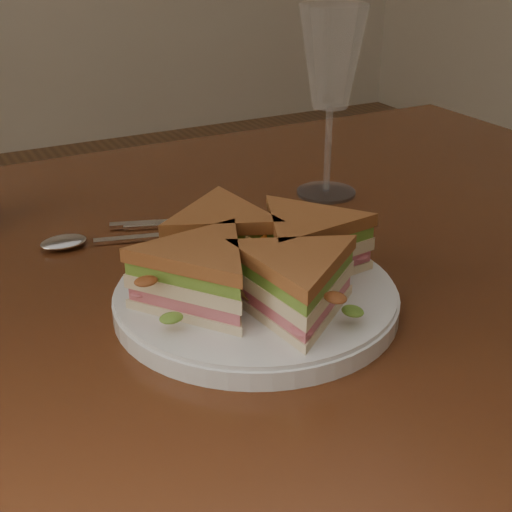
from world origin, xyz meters
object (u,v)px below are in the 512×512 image
Objects in this scene: sandwich_wedges at (256,261)px; spoon at (86,242)px; table at (236,334)px; wine_glass at (332,63)px; plate at (256,299)px; knife at (201,222)px.

sandwich_wedges is 1.37× the size of spoon.
table is 0.33m from wine_glass.
plate is 1.01× the size of sandwich_wedges.
knife is at bearing -175.24° from wine_glass.
plate is 0.33m from wine_glass.
knife is 0.24m from wine_glass.
table is at bearing -18.71° from spoon.
sandwich_wedges is 0.22m from spoon.
wine_glass reaches higher than plate.
wine_glass reaches higher than table.
sandwich_wedges is at bearing -135.09° from wine_glass.
sandwich_wedges is 1.18× the size of knife.
sandwich_wedges is (0.00, 0.00, 0.04)m from plate.
spoon is 0.87× the size of knife.
sandwich_wedges is 1.10× the size of wine_glass.
spoon is 0.81× the size of wine_glass.
plate reaches higher than table.
knife is (0.13, -0.00, -0.00)m from spoon.
spoon is at bearing -178.03° from wine_glass.
sandwich_wedges is at bearing -107.49° from table.
sandwich_wedges reaches higher than table.
plate is 0.22m from spoon.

